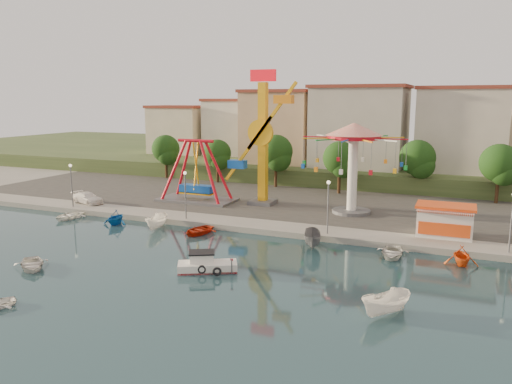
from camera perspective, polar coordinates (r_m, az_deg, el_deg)
The scene contains 34 objects.
ground at distance 41.22m, azimuth -7.63°, elevation -8.79°, with size 200.00×200.00×0.00m, color #16353C.
quay_deck at distance 98.38m, azimuth 10.94°, elevation 2.61°, with size 200.00×100.00×0.60m, color #9E998E.
asphalt_pad at distance 67.73m, azimuth 5.28°, elevation -0.54°, with size 90.00×28.00×0.01m, color #4C4944.
hill_terrace at distance 103.09m, azimuth 11.54°, elevation 3.62°, with size 200.00×60.00×3.00m, color #384C26.
pirate_ship_ride at distance 64.49m, azimuth -6.85°, elevation 2.29°, with size 10.00×5.00×8.00m.
kamikaze_tower at distance 61.32m, azimuth 0.99°, elevation 5.80°, with size 6.34×3.10×16.50m.
wave_swinger at distance 57.67m, azimuth 11.08°, elevation 5.00°, with size 11.60×11.60×10.40m.
booth_left at distance 51.21m, azimuth 20.79°, elevation -3.04°, with size 5.40×3.78×3.08m.
lamp_post_0 at distance 64.77m, azimuth -20.31°, elevation 0.58°, with size 0.14×0.14×5.00m, color #59595E.
lamp_post_1 at distance 55.18m, azimuth -8.06°, elevation -0.50°, with size 0.14×0.14×5.00m, color #59595E.
lamp_post_2 at distance 49.06m, azimuth 8.22°, elevation -1.90°, with size 0.14×0.14×5.00m, color #59595E.
lamp_post_3 at distance 47.76m, azimuth 27.15°, elevation -3.32°, with size 0.14×0.14×5.00m, color #59595E.
tree_0 at distance 84.45m, azimuth -10.29°, elevation 4.88°, with size 4.60×4.60×7.19m.
tree_1 at distance 78.83m, azimuth -4.45°, elevation 4.42°, with size 4.35×4.35×6.80m.
tree_2 at distance 74.32m, azimuth 2.29°, elevation 4.63°, with size 5.02×5.02×7.85m.
tree_3 at distance 70.09m, azimuth 9.56°, elevation 3.83°, with size 4.68×4.68×7.32m.
tree_4 at distance 71.45m, azimuth 17.96°, elevation 3.75°, with size 4.86×4.86×7.60m.
tree_5 at distance 69.52m, azimuth 26.06°, elevation 2.98°, with size 4.83×4.83×7.54m.
building_0 at distance 95.81m, azimuth -11.10°, elevation 7.58°, with size 9.26×9.53×11.87m, color beige.
building_1 at distance 94.51m, azimuth -3.13°, elevation 6.74°, with size 12.33×9.01×8.63m, color silver.
building_2 at distance 90.03m, azimuth 4.63°, elevation 7.36°, with size 11.95×9.28×11.23m, color tan.
building_3 at distance 83.67m, azimuth 12.99°, elevation 6.19°, with size 12.59×10.50×9.20m, color beige.
building_4 at distance 85.83m, azimuth 22.31°, elevation 5.79°, with size 10.75×9.23×9.24m, color beige.
cabin_motorboat at distance 40.69m, azimuth -5.71°, elevation -8.35°, with size 4.98×3.80×1.65m.
rowboat_a at distance 44.80m, azimuth -24.25°, elevation -7.54°, with size 2.70×3.79×0.78m, color silver.
skiff at distance 33.50m, azimuth 14.67°, elevation -12.29°, with size 1.52×4.05×1.56m, color white.
van at distance 66.64m, azimuth -18.70°, elevation -0.64°, with size 1.93×4.76×1.38m, color white.
moored_boat_0 at distance 61.46m, azimuth -20.62°, elevation -2.53°, with size 2.70×3.78×0.78m, color white.
moored_boat_1 at distance 57.06m, azimuth -15.77°, elevation -2.78°, with size 2.68×3.10×1.63m, color #1462B1.
moored_boat_2 at distance 53.94m, azimuth -11.28°, elevation -3.39°, with size 1.52×4.05×1.56m, color white.
moored_boat_3 at distance 51.47m, azimuth -6.64°, elevation -4.37°, with size 2.74×3.84×0.80m, color red.
moored_boat_5 at distance 46.76m, azimuth 6.50°, elevation -5.37°, with size 1.59×4.22×1.63m, color #5E5D63.
moored_boat_6 at distance 45.49m, azimuth 15.26°, elevation -6.67°, with size 2.84×3.97×0.82m, color silver.
moored_boat_7 at distance 45.07m, azimuth 22.43°, elevation -6.72°, with size 2.70×3.13×1.65m, color #EA5414.
Camera 1 is at (19.93, -33.42, 13.60)m, focal length 35.00 mm.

